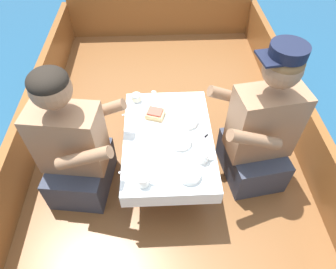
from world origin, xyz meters
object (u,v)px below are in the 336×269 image
object	(u,v)px
person_port	(73,148)
person_starboard	(260,132)
tin_can	(136,98)
coffee_cup_starboard	(203,156)
coffee_cup_port	(143,180)
sandwich	(155,114)

from	to	relation	value
person_port	person_starboard	xyz separation A→B (m)	(1.16, 0.06, 0.02)
tin_can	coffee_cup_starboard	bearing A→B (deg)	-53.48
coffee_cup_port	coffee_cup_starboard	bearing A→B (deg)	23.63
coffee_cup_starboard	tin_can	size ratio (longest dim) A/B	1.51
person_port	tin_can	size ratio (longest dim) A/B	14.43
person_port	sandwich	distance (m)	0.56
sandwich	coffee_cup_starboard	size ratio (longest dim) A/B	1.36
sandwich	person_starboard	bearing A→B (deg)	-15.57
person_starboard	sandwich	world-z (taller)	person_starboard
person_starboard	sandwich	size ratio (longest dim) A/B	7.50
person_starboard	sandwich	bearing A→B (deg)	-24.42
person_port	person_starboard	bearing A→B (deg)	10.92
person_starboard	coffee_cup_starboard	bearing A→B (deg)	16.59
coffee_cup_port	person_port	bearing A→B (deg)	147.43
tin_can	person_starboard	bearing A→B (deg)	-24.32
person_starboard	coffee_cup_starboard	world-z (taller)	person_starboard
sandwich	tin_can	bearing A→B (deg)	126.73
sandwich	coffee_cup_port	world-z (taller)	coffee_cup_port
sandwich	coffee_cup_port	xyz separation A→B (m)	(-0.07, -0.52, 0.00)
person_port	tin_can	xyz separation A→B (m)	(0.38, 0.41, 0.03)
person_port	coffee_cup_starboard	xyz separation A→B (m)	(0.78, -0.12, 0.03)
person_port	sandwich	world-z (taller)	person_port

